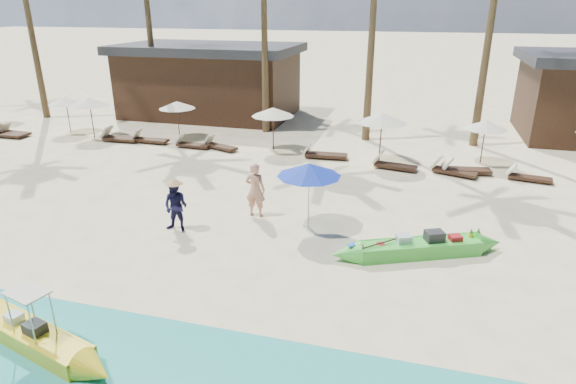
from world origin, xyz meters
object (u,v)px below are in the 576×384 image
(green_canoe, at_px, (418,247))
(yellow_canoe, at_px, (31,336))
(tourist, at_px, (255,190))
(blue_umbrella, at_px, (309,170))

(green_canoe, xyz_separation_m, yellow_canoe, (-7.58, -6.03, -0.02))
(yellow_canoe, xyz_separation_m, tourist, (2.33, 7.39, 0.70))
(tourist, bearing_deg, yellow_canoe, 72.75)
(green_canoe, height_order, tourist, tourist)
(yellow_canoe, distance_m, blue_umbrella, 8.33)
(green_canoe, xyz_separation_m, blue_umbrella, (-3.37, 0.95, 1.67))
(green_canoe, xyz_separation_m, tourist, (-5.25, 1.36, 0.68))
(blue_umbrella, bearing_deg, yellow_canoe, -121.06)
(blue_umbrella, bearing_deg, tourist, 167.81)
(yellow_canoe, bearing_deg, blue_umbrella, 74.04)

